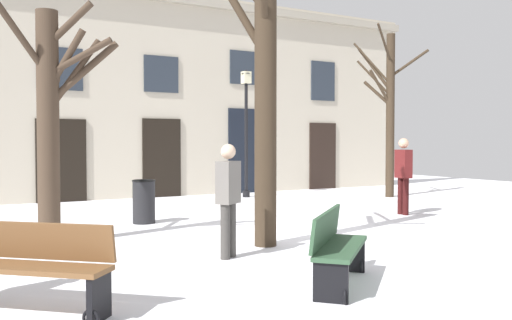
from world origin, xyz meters
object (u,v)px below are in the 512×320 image
object	(u,v)px
tree_right_of_center	(264,67)
person_by_shop_door	(228,195)
tree_left_of_center	(51,116)
tree_near_facade	(389,108)
bench_near_lamp	(23,265)
person_near_bench	(403,172)
litter_bin	(144,201)
bench_far_corner	(337,247)
streetlamp	(246,119)

from	to	relation	value
tree_right_of_center	person_by_shop_door	bearing A→B (deg)	-148.06
tree_left_of_center	tree_right_of_center	bearing A→B (deg)	-30.95
tree_near_facade	tree_right_of_center	world-z (taller)	tree_right_of_center
bench_near_lamp	person_near_bench	size ratio (longest dim) A/B	0.92
tree_near_facade	person_by_shop_door	world-z (taller)	tree_near_facade
litter_bin	person_near_bench	world-z (taller)	person_near_bench
tree_left_of_center	bench_far_corner	xyz separation A→B (m)	(2.49, -4.31, -1.65)
bench_far_corner	person_by_shop_door	distance (m)	2.06
bench_far_corner	person_by_shop_door	bearing A→B (deg)	59.81
litter_bin	bench_far_corner	world-z (taller)	litter_bin
tree_left_of_center	person_by_shop_door	xyz separation A→B (m)	(2.05, -2.35, -1.20)
litter_bin	person_near_bench	size ratio (longest dim) A/B	0.51
tree_right_of_center	person_near_bench	bearing A→B (deg)	20.03
streetlamp	litter_bin	bearing A→B (deg)	-139.71
tree_left_of_center	person_near_bench	xyz separation A→B (m)	(7.66, -0.07, -1.12)
tree_left_of_center	bench_near_lamp	bearing A→B (deg)	-102.59
tree_near_facade	tree_right_of_center	distance (m)	8.80
tree_left_of_center	litter_bin	world-z (taller)	tree_left_of_center
tree_left_of_center	person_by_shop_door	bearing A→B (deg)	-48.97
bench_near_lamp	tree_near_facade	bearing A→B (deg)	73.48
tree_near_facade	bench_far_corner	size ratio (longest dim) A/B	3.55
tree_right_of_center	tree_left_of_center	bearing A→B (deg)	149.05
litter_bin	person_by_shop_door	bearing A→B (deg)	-89.61
tree_left_of_center	streetlamp	world-z (taller)	tree_left_of_center
streetlamp	bench_near_lamp	xyz separation A→B (m)	(-7.20, -8.91, -1.89)
tree_left_of_center	person_near_bench	bearing A→B (deg)	-0.50
streetlamp	bench_near_lamp	distance (m)	11.61
tree_near_facade	person_near_bench	bearing A→B (deg)	-128.08
tree_near_facade	streetlamp	size ratio (longest dim) A/B	1.31
tree_left_of_center	tree_right_of_center	distance (m)	3.54
tree_right_of_center	bench_far_corner	xyz separation A→B (m)	(-0.47, -2.53, -2.42)
person_by_shop_door	litter_bin	bearing A→B (deg)	54.92
tree_near_facade	streetlamp	bearing A→B (deg)	152.02
person_by_shop_door	tree_near_facade	bearing A→B (deg)	-1.30
tree_near_facade	bench_near_lamp	xyz separation A→B (m)	(-11.04, -6.87, -2.23)
tree_right_of_center	litter_bin	bearing A→B (deg)	105.92
litter_bin	person_near_bench	bearing A→B (deg)	-15.86
tree_near_facade	bench_far_corner	xyz separation A→B (m)	(-7.72, -7.51, -2.25)
bench_near_lamp	bench_far_corner	xyz separation A→B (m)	(3.32, -0.64, -0.02)
streetlamp	person_near_bench	xyz separation A→B (m)	(1.28, -5.30, -1.38)
tree_near_facade	person_near_bench	distance (m)	4.49
streetlamp	person_near_bench	distance (m)	5.62
tree_right_of_center	bench_near_lamp	distance (m)	4.87
tree_left_of_center	tree_right_of_center	size ratio (longest dim) A/B	0.73
tree_left_of_center	streetlamp	xyz separation A→B (m)	(6.38, 5.23, 0.26)
tree_near_facade	bench_near_lamp	world-z (taller)	tree_near_facade
tree_near_facade	bench_far_corner	bearing A→B (deg)	-135.81
tree_near_facade	bench_near_lamp	bearing A→B (deg)	-148.10
person_by_shop_door	person_near_bench	xyz separation A→B (m)	(5.61, 2.28, 0.08)
streetlamp	bench_far_corner	bearing A→B (deg)	-112.16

